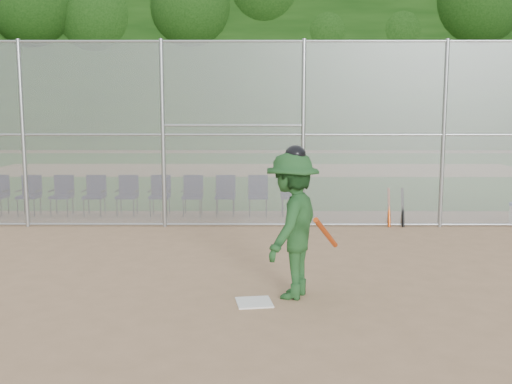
{
  "coord_description": "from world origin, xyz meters",
  "views": [
    {
      "loc": [
        0.03,
        -7.23,
        2.41
      ],
      "look_at": [
        0.0,
        2.5,
        1.1
      ],
      "focal_mm": 40.0,
      "sensor_mm": 36.0,
      "label": 1
    }
  ],
  "objects": [
    {
      "name": "ground",
      "position": [
        0.0,
        0.0,
        0.0
      ],
      "size": [
        100.0,
        100.0,
        0.0
      ],
      "primitive_type": "plane",
      "color": "tan",
      "rests_on": "ground"
    },
    {
      "name": "grass_strip",
      "position": [
        0.0,
        18.0,
        0.01
      ],
      "size": [
        100.0,
        100.0,
        0.0
      ],
      "primitive_type": "plane",
      "color": "#295D1C",
      "rests_on": "ground"
    },
    {
      "name": "dirt_patch_far",
      "position": [
        0.0,
        18.0,
        0.01
      ],
      "size": [
        24.0,
        24.0,
        0.0
      ],
      "primitive_type": "plane",
      "color": "tan",
      "rests_on": "ground"
    },
    {
      "name": "backstop_fence",
      "position": [
        0.0,
        5.0,
        2.07
      ],
      "size": [
        16.09,
        0.09,
        4.0
      ],
      "color": "gray",
      "rests_on": "ground"
    },
    {
      "name": "treeline",
      "position": [
        0.0,
        20.0,
        5.5
      ],
      "size": [
        81.0,
        60.0,
        11.0
      ],
      "color": "black",
      "rests_on": "ground"
    },
    {
      "name": "home_plate",
      "position": [
        -0.02,
        -0.11,
        0.01
      ],
      "size": [
        0.51,
        0.51,
        0.02
      ],
      "primitive_type": "cube",
      "rotation": [
        0.0,
        0.0,
        0.15
      ],
      "color": "white",
      "rests_on": "ground"
    },
    {
      "name": "batter_at_plate",
      "position": [
        0.49,
        0.17,
        0.98
      ],
      "size": [
        1.18,
        1.47,
        2.03
      ],
      "color": "#1E4B21",
      "rests_on": "ground"
    },
    {
      "name": "spare_bats",
      "position": [
        3.04,
        5.03,
        0.42
      ],
      "size": [
        0.36,
        0.27,
        0.84
      ],
      "color": "#D84C14",
      "rests_on": "ground"
    },
    {
      "name": "chair_1",
      "position": [
        -5.53,
        6.42,
        0.48
      ],
      "size": [
        0.54,
        0.52,
        0.96
      ],
      "primitive_type": null,
      "color": "#0F103A",
      "rests_on": "ground"
    },
    {
      "name": "chair_2",
      "position": [
        -4.73,
        6.42,
        0.48
      ],
      "size": [
        0.54,
        0.52,
        0.96
      ],
      "primitive_type": null,
      "color": "#0F103A",
      "rests_on": "ground"
    },
    {
      "name": "chair_3",
      "position": [
        -3.94,
        6.42,
        0.48
      ],
      "size": [
        0.54,
        0.52,
        0.96
      ],
      "primitive_type": null,
      "color": "#0F103A",
      "rests_on": "ground"
    },
    {
      "name": "chair_4",
      "position": [
        -3.14,
        6.42,
        0.48
      ],
      "size": [
        0.54,
        0.52,
        0.96
      ],
      "primitive_type": null,
      "color": "#0F103A",
      "rests_on": "ground"
    },
    {
      "name": "chair_5",
      "position": [
        -2.35,
        6.42,
        0.48
      ],
      "size": [
        0.54,
        0.52,
        0.96
      ],
      "primitive_type": null,
      "color": "#0F103A",
      "rests_on": "ground"
    },
    {
      "name": "chair_6",
      "position": [
        -1.55,
        6.42,
        0.48
      ],
      "size": [
        0.54,
        0.52,
        0.96
      ],
      "primitive_type": null,
      "color": "#0F103A",
      "rests_on": "ground"
    },
    {
      "name": "chair_7",
      "position": [
        -0.76,
        6.42,
        0.48
      ],
      "size": [
        0.54,
        0.52,
        0.96
      ],
      "primitive_type": null,
      "color": "#0F103A",
      "rests_on": "ground"
    },
    {
      "name": "chair_8",
      "position": [
        0.04,
        6.42,
        0.48
      ],
      "size": [
        0.54,
        0.52,
        0.96
      ],
      "primitive_type": null,
      "color": "#0F103A",
      "rests_on": "ground"
    },
    {
      "name": "chair_9",
      "position": [
        0.83,
        6.42,
        0.48
      ],
      "size": [
        0.54,
        0.52,
        0.96
      ],
      "primitive_type": null,
      "color": "#0F103A",
      "rests_on": "ground"
    }
  ]
}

